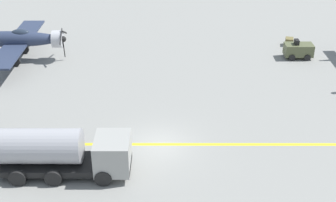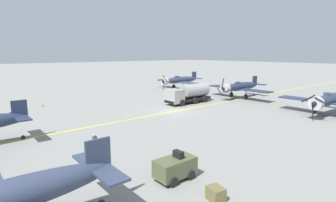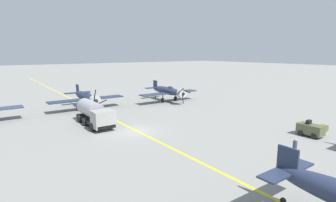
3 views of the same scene
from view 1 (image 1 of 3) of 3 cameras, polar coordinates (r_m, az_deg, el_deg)
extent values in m
plane|color=gray|center=(31.15, -1.11, -5.30)|extent=(400.00, 400.00, 0.00)
cube|color=yellow|center=(31.14, -1.11, -5.30)|extent=(0.30, 160.00, 0.01)
ellipsoid|color=#29344D|center=(45.30, -18.83, 7.17)|extent=(1.50, 9.50, 1.42)
cylinder|color=#B7B7BC|center=(44.07, -13.31, 7.36)|extent=(1.57, 0.90, 1.58)
ellipsoid|color=#232D3D|center=(44.76, -17.55, 7.89)|extent=(0.80, 1.70, 0.76)
cube|color=#29344D|center=(45.18, -17.85, 6.81)|extent=(12.00, 2.10, 0.16)
sphere|color=black|center=(43.96, -12.67, 7.38)|extent=(0.56, 0.56, 0.56)
cube|color=black|center=(43.13, -12.92, 7.66)|extent=(1.51, 0.06, 1.12)
cube|color=black|center=(44.56, -12.52, 8.19)|extent=(1.65, 0.06, 0.86)
cube|color=black|center=(44.20, -12.57, 6.29)|extent=(0.30, 0.06, 1.76)
cylinder|color=black|center=(46.73, -17.23, 6.77)|extent=(0.14, 0.14, 1.26)
cylinder|color=black|center=(46.95, -17.12, 6.06)|extent=(0.22, 0.90, 0.90)
cylinder|color=black|center=(44.08, -18.26, 5.32)|extent=(0.14, 0.14, 1.26)
cylinder|color=black|center=(44.31, -18.14, 4.57)|extent=(0.22, 0.90, 0.90)
cube|color=black|center=(28.93, -12.54, -7.53)|extent=(2.25, 8.00, 0.40)
cube|color=#999993|center=(27.97, -6.75, -6.34)|extent=(2.50, 2.08, 2.00)
cylinder|color=#9E9EA3|center=(28.52, -15.41, -5.32)|extent=(2.10, 4.96, 2.10)
cylinder|color=black|center=(29.52, -7.34, -6.50)|extent=(0.30, 1.00, 1.00)
cylinder|color=black|center=(27.62, -7.91, -9.30)|extent=(0.30, 1.00, 1.00)
cylinder|color=black|center=(30.03, -12.83, -6.38)|extent=(0.30, 1.00, 1.00)
cylinder|color=black|center=(28.17, -13.79, -9.12)|extent=(0.30, 1.00, 1.00)
cylinder|color=black|center=(30.56, -16.66, -6.27)|extent=(0.30, 1.00, 1.00)
cylinder|color=black|center=(28.73, -17.87, -8.93)|extent=(0.30, 1.00, 1.00)
cube|color=#515638|center=(45.48, 15.62, 6.04)|extent=(1.40, 2.60, 1.10)
cube|color=black|center=(45.14, 15.42, 6.95)|extent=(0.70, 0.36, 0.44)
cylinder|color=black|center=(46.47, 16.19, 5.76)|extent=(0.20, 0.60, 0.60)
cylinder|color=black|center=(45.26, 16.62, 5.09)|extent=(0.20, 0.60, 0.60)
cylinder|color=black|center=(46.10, 14.48, 5.81)|extent=(0.20, 0.60, 0.60)
cylinder|color=black|center=(44.87, 14.86, 5.14)|extent=(0.20, 0.60, 0.60)
cube|color=brown|center=(48.50, 14.55, 7.02)|extent=(1.03, 0.92, 0.75)
camera|label=2|loc=(57.46, 23.87, 16.56)|focal=28.00mm
camera|label=3|loc=(29.26, 61.32, -3.25)|focal=28.00mm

